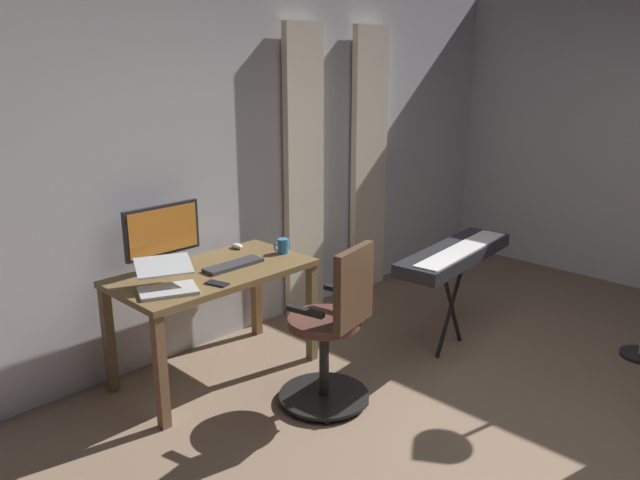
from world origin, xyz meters
The scene contains 13 objects.
ground_plane centered at (0.00, 0.00, 0.00)m, with size 8.06×8.06×0.00m, color #7C634E.
back_room_partition centered at (0.00, -2.69, 1.30)m, with size 6.20×0.10×2.61m, color silver.
curtain_left_panel centered at (-1.35, -2.58, 1.15)m, with size 0.41×0.06×2.30m, color beige.
curtain_right_panel centered at (-0.55, -2.58, 1.15)m, with size 0.39×0.06×2.30m, color beige.
desk centered at (0.64, -2.20, 0.64)m, with size 1.28×0.68×0.74m.
office_chair centered at (0.38, -1.38, 0.48)m, with size 0.56×0.56×1.03m.
computer_monitor centered at (0.85, -2.42, 0.98)m, with size 0.53×0.18×0.43m.
computer_keyboard centered at (0.51, -2.15, 0.75)m, with size 0.42×0.12×0.02m, color #333338.
laptop centered at (1.04, -2.10, 0.79)m, with size 0.43×0.44×0.16m.
computer_mouse centered at (0.24, -2.46, 0.76)m, with size 0.06×0.10×0.04m, color white.
cell_phone_face_up centered at (0.78, -1.97, 0.74)m, with size 0.07×0.14×0.01m, color black.
mug_tea centered at (0.08, -2.14, 0.79)m, with size 0.13×0.08×0.10m.
piano_keyboard centered at (-0.77, -1.29, 0.71)m, with size 1.19×0.45×0.78m.
Camera 1 is at (2.90, 0.99, 2.08)m, focal length 35.52 mm.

